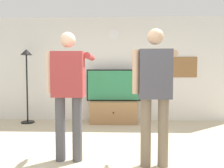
% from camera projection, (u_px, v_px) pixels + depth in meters
% --- Properties ---
extents(back_wall, '(6.40, 0.10, 2.70)m').
position_uv_depth(back_wall, '(114.00, 69.00, 5.58)').
color(back_wall, silver).
rests_on(back_wall, ground_plane).
extents(tv_stand, '(1.16, 0.52, 0.55)m').
position_uv_depth(tv_stand, '(114.00, 112.00, 5.29)').
color(tv_stand, '#997047').
rests_on(tv_stand, ground_plane).
extents(television, '(1.35, 0.07, 0.79)m').
position_uv_depth(television, '(114.00, 85.00, 5.30)').
color(television, black).
rests_on(television, tv_stand).
extents(wall_clock, '(0.26, 0.03, 0.26)m').
position_uv_depth(wall_clock, '(114.00, 34.00, 5.47)').
color(wall_clock, white).
extents(framed_picture, '(0.70, 0.04, 0.53)m').
position_uv_depth(framed_picture, '(183.00, 67.00, 5.46)').
color(framed_picture, olive).
extents(floor_lamp, '(0.32, 0.32, 1.83)m').
position_uv_depth(floor_lamp, '(27.00, 70.00, 5.24)').
color(floor_lamp, black).
rests_on(floor_lamp, ground_plane).
extents(person_standing_nearer_lamp, '(0.62, 0.78, 1.82)m').
position_uv_depth(person_standing_nearer_lamp, '(69.00, 88.00, 2.98)').
color(person_standing_nearer_lamp, '#4C4C51').
rests_on(person_standing_nearer_lamp, ground_plane).
extents(person_standing_nearer_couch, '(0.60, 0.78, 1.83)m').
position_uv_depth(person_standing_nearer_couch, '(155.00, 89.00, 2.80)').
color(person_standing_nearer_couch, '#7A6B56').
rests_on(person_standing_nearer_couch, ground_plane).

